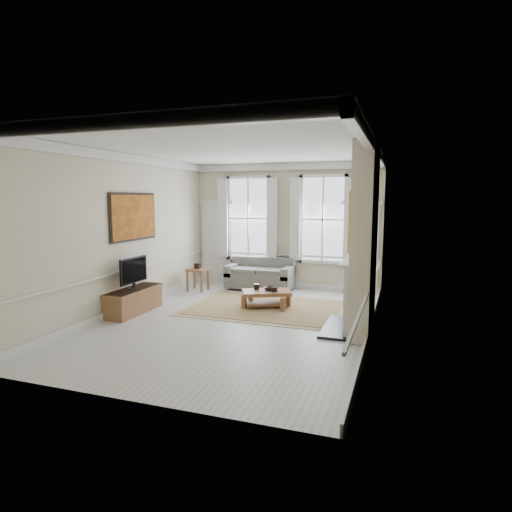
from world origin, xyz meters
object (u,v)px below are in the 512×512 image
at_px(sofa, 261,276).
at_px(side_table, 198,273).
at_px(coffee_table, 266,294).
at_px(tv_stand, 134,301).

distance_m(sofa, side_table, 1.70).
xyz_separation_m(coffee_table, tv_stand, (-2.57, -1.33, -0.05)).
bearing_deg(side_table, tv_stand, -96.45).
relative_size(sofa, side_table, 2.97).
height_order(side_table, coffee_table, side_table).
distance_m(side_table, coffee_table, 2.57).
bearing_deg(side_table, sofa, 26.54).
height_order(sofa, coffee_table, sofa).
relative_size(sofa, coffee_table, 1.46).
bearing_deg(tv_stand, sofa, 60.91).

